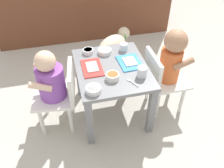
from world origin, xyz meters
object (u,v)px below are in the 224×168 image
(food_tray_right, at_px, (130,62))
(spoon_by_left_tray, at_px, (132,82))
(cereal_bowl_left_side, at_px, (88,51))
(veggie_bowl_far, at_px, (105,51))
(water_cup_right, at_px, (142,72))
(seated_child_left, at_px, (53,82))
(seated_child_right, at_px, (169,62))
(water_cup_left, at_px, (124,47))
(cereal_bowl_right_side, at_px, (94,90))
(dining_table, at_px, (112,76))
(dog, at_px, (114,45))
(food_tray_left, at_px, (92,67))
(veggie_bowl_near, at_px, (113,76))

(food_tray_right, height_order, spoon_by_left_tray, food_tray_right)
(cereal_bowl_left_side, relative_size, veggie_bowl_far, 0.79)
(veggie_bowl_far, bearing_deg, cereal_bowl_left_side, 165.35)
(food_tray_right, distance_m, water_cup_right, 0.17)
(food_tray_right, bearing_deg, veggie_bowl_far, 132.12)
(cereal_bowl_left_side, bearing_deg, water_cup_right, -50.13)
(seated_child_left, bearing_deg, seated_child_right, -1.24)
(spoon_by_left_tray, bearing_deg, water_cup_left, 81.83)
(water_cup_left, distance_m, cereal_bowl_right_side, 0.50)
(seated_child_left, distance_m, food_tray_right, 0.54)
(seated_child_left, xyz_separation_m, food_tray_right, (0.54, 0.04, 0.04))
(dining_table, xyz_separation_m, water_cup_right, (0.16, -0.14, 0.11))
(dog, bearing_deg, food_tray_left, -116.65)
(water_cup_left, height_order, water_cup_right, water_cup_right)
(dining_table, bearing_deg, water_cup_left, 54.37)
(seated_child_right, relative_size, cereal_bowl_right_side, 7.31)
(cereal_bowl_right_side, bearing_deg, seated_child_right, 17.18)
(veggie_bowl_far, bearing_deg, spoon_by_left_tray, -75.57)
(dog, xyz_separation_m, food_tray_right, (-0.03, -0.59, 0.22))
(water_cup_right, height_order, cereal_bowl_right_side, water_cup_right)
(dog, height_order, water_cup_right, water_cup_right)
(dog, bearing_deg, veggie_bowl_far, -112.02)
(dog, height_order, food_tray_left, food_tray_left)
(dining_table, xyz_separation_m, food_tray_left, (-0.13, 0.02, 0.08))
(food_tray_left, distance_m, cereal_bowl_right_side, 0.24)
(food_tray_right, xyz_separation_m, veggie_bowl_near, (-0.16, -0.14, 0.02))
(food_tray_right, distance_m, veggie_bowl_near, 0.21)
(water_cup_left, xyz_separation_m, spoon_by_left_tray, (-0.05, -0.37, -0.02))
(water_cup_right, height_order, spoon_by_left_tray, water_cup_right)
(seated_child_right, relative_size, dog, 1.68)
(food_tray_left, relative_size, cereal_bowl_right_side, 2.24)
(dining_table, distance_m, food_tray_right, 0.16)
(dog, relative_size, veggie_bowl_far, 4.13)
(seated_child_left, xyz_separation_m, cereal_bowl_right_side, (0.24, -0.19, 0.05))
(seated_child_right, height_order, cereal_bowl_left_side, seated_child_right)
(veggie_bowl_far, xyz_separation_m, cereal_bowl_right_side, (-0.15, -0.40, 0.00))
(dining_table, distance_m, dog, 0.65)
(dog, xyz_separation_m, water_cup_right, (-0.00, -0.75, 0.24))
(food_tray_left, bearing_deg, cereal_bowl_right_side, -97.87)
(dining_table, height_order, water_cup_right, water_cup_right)
(dining_table, distance_m, seated_child_right, 0.41)
(food_tray_left, relative_size, spoon_by_left_tray, 2.18)
(seated_child_right, distance_m, veggie_bowl_near, 0.44)
(food_tray_left, xyz_separation_m, cereal_bowl_left_side, (0.00, 0.19, 0.01))
(food_tray_right, relative_size, veggie_bowl_near, 2.31)
(water_cup_left, relative_size, water_cup_right, 0.84)
(seated_child_left, relative_size, cereal_bowl_left_side, 8.13)
(dining_table, xyz_separation_m, spoon_by_left_tray, (0.08, -0.18, 0.08))
(dog, height_order, veggie_bowl_far, veggie_bowl_far)
(seated_child_right, distance_m, water_cup_left, 0.35)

